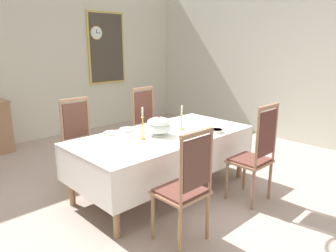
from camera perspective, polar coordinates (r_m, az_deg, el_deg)
ground at (r=4.26m, az=-1.31°, el=-11.35°), size 6.53×6.66×0.04m
back_wall at (r=6.72m, az=-21.70°, el=12.33°), size 6.53×0.08×3.40m
right_wall at (r=6.54m, az=21.00°, el=12.35°), size 0.08×6.66×3.40m
dining_table at (r=3.97m, az=-0.84°, el=-2.49°), size 2.29×1.10×0.75m
tablecloth at (r=3.98m, az=-0.84°, el=-3.11°), size 2.31×1.12×0.44m
chair_south_a at (r=2.97m, az=3.18°, el=-10.60°), size 0.44×0.42×1.12m
chair_north_a at (r=4.41m, az=-15.31°, el=-2.50°), size 0.44×0.42×1.14m
chair_south_b at (r=3.85m, az=15.41°, el=-4.75°), size 0.44×0.42×1.19m
chair_north_b at (r=5.05m, az=-3.52°, el=0.28°), size 0.44×0.42×1.18m
soup_tureen at (r=3.87m, az=-1.68°, el=0.02°), size 0.31×0.31×0.24m
candlestick_west at (r=3.70m, az=-4.55°, el=-0.04°), size 0.07×0.07×0.39m
candlestick_east at (r=4.14m, az=2.46°, el=1.09°), size 0.07×0.07×0.32m
bowl_near_left at (r=4.06m, az=8.62°, el=-0.83°), size 0.19×0.19×0.04m
bowl_near_right at (r=3.99m, az=-10.18°, el=-1.20°), size 0.17×0.17×0.04m
bowl_far_left at (r=3.64m, az=3.17°, el=-2.59°), size 0.14×0.14×0.03m
bowl_far_right at (r=4.11m, az=-7.44°, el=-0.60°), size 0.18×0.18×0.04m
spoon_primary at (r=4.17m, az=9.32°, el=-0.70°), size 0.06×0.17×0.01m
spoon_secondary at (r=3.96m, az=-11.82°, el=-1.65°), size 0.03×0.18×0.01m
mounted_clock at (r=7.20m, az=-12.79°, el=15.98°), size 0.28×0.06×0.28m
framed_painting at (r=7.34m, az=-10.97°, el=13.54°), size 0.91×0.05×1.53m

